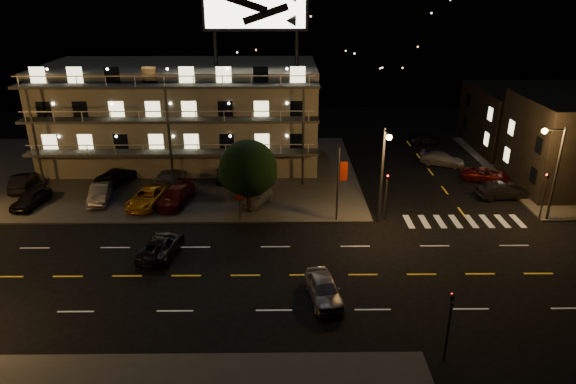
{
  "coord_description": "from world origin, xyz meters",
  "views": [
    {
      "loc": [
        0.56,
        -29.96,
        18.57
      ],
      "look_at": [
        0.99,
        8.0,
        2.79
      ],
      "focal_mm": 32.0,
      "sensor_mm": 36.0,
      "label": 1
    }
  ],
  "objects_px": {
    "side_car_0": "(502,191)",
    "road_car_west": "(161,246)",
    "tree": "(248,170)",
    "lot_car_4": "(257,197)",
    "lot_car_7": "(170,177)",
    "lot_car_2": "(148,197)",
    "road_car_east": "(324,289)"
  },
  "relations": [
    {
      "from": "road_car_east",
      "to": "lot_car_2",
      "type": "bearing_deg",
      "value": 125.94
    },
    {
      "from": "lot_car_2",
      "to": "lot_car_4",
      "type": "height_order",
      "value": "lot_car_2"
    },
    {
      "from": "lot_car_7",
      "to": "road_car_east",
      "type": "distance_m",
      "value": 23.46
    },
    {
      "from": "tree",
      "to": "road_car_west",
      "type": "height_order",
      "value": "tree"
    },
    {
      "from": "tree",
      "to": "lot_car_4",
      "type": "relative_size",
      "value": 1.63
    },
    {
      "from": "tree",
      "to": "lot_car_4",
      "type": "xyz_separation_m",
      "value": [
        0.63,
        1.61,
        -3.1
      ]
    },
    {
      "from": "road_car_west",
      "to": "lot_car_7",
      "type": "bearing_deg",
      "value": -74.38
    },
    {
      "from": "lot_car_4",
      "to": "side_car_0",
      "type": "distance_m",
      "value": 22.28
    },
    {
      "from": "side_car_0",
      "to": "tree",
      "type": "bearing_deg",
      "value": 91.22
    },
    {
      "from": "tree",
      "to": "road_car_east",
      "type": "height_order",
      "value": "tree"
    },
    {
      "from": "tree",
      "to": "side_car_0",
      "type": "distance_m",
      "value": 23.28
    },
    {
      "from": "road_car_west",
      "to": "lot_car_4",
      "type": "bearing_deg",
      "value": -120.09
    },
    {
      "from": "lot_car_4",
      "to": "lot_car_2",
      "type": "bearing_deg",
      "value": -154.15
    },
    {
      "from": "lot_car_7",
      "to": "side_car_0",
      "type": "height_order",
      "value": "lot_car_7"
    },
    {
      "from": "road_car_east",
      "to": "lot_car_4",
      "type": "bearing_deg",
      "value": 99.19
    },
    {
      "from": "lot_car_7",
      "to": "lot_car_4",
      "type": "bearing_deg",
      "value": 162.85
    },
    {
      "from": "lot_car_4",
      "to": "road_car_east",
      "type": "distance_m",
      "value": 15.3
    },
    {
      "from": "lot_car_2",
      "to": "road_car_east",
      "type": "height_order",
      "value": "lot_car_2"
    },
    {
      "from": "lot_car_7",
      "to": "road_car_west",
      "type": "xyz_separation_m",
      "value": [
        2.03,
        -13.42,
        -0.19
      ]
    },
    {
      "from": "lot_car_4",
      "to": "lot_car_7",
      "type": "height_order",
      "value": "lot_car_7"
    },
    {
      "from": "side_car_0",
      "to": "road_car_west",
      "type": "relative_size",
      "value": 0.88
    },
    {
      "from": "road_car_west",
      "to": "lot_car_2",
      "type": "bearing_deg",
      "value": -63.74
    },
    {
      "from": "lot_car_2",
      "to": "road_car_west",
      "type": "distance_m",
      "value": 9.06
    },
    {
      "from": "lot_car_7",
      "to": "road_car_west",
      "type": "distance_m",
      "value": 13.57
    },
    {
      "from": "lot_car_7",
      "to": "road_car_east",
      "type": "bearing_deg",
      "value": 136.37
    },
    {
      "from": "road_car_west",
      "to": "side_car_0",
      "type": "bearing_deg",
      "value": -153.85
    },
    {
      "from": "lot_car_2",
      "to": "side_car_0",
      "type": "xyz_separation_m",
      "value": [
        31.82,
        1.46,
        -0.15
      ]
    },
    {
      "from": "tree",
      "to": "road_car_east",
      "type": "distance_m",
      "value": 14.37
    },
    {
      "from": "side_car_0",
      "to": "lot_car_7",
      "type": "bearing_deg",
      "value": 77.7
    },
    {
      "from": "tree",
      "to": "lot_car_7",
      "type": "xyz_separation_m",
      "value": [
        -7.99,
        6.31,
        -3.01
      ]
    },
    {
      "from": "side_car_0",
      "to": "road_car_east",
      "type": "bearing_deg",
      "value": 126.21
    },
    {
      "from": "tree",
      "to": "lot_car_7",
      "type": "height_order",
      "value": "tree"
    }
  ]
}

